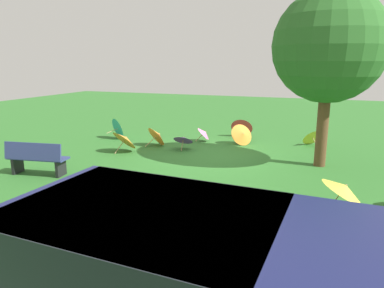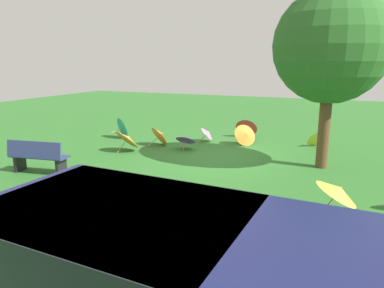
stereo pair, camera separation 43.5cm
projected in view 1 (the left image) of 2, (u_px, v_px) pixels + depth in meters
The scene contains 13 objects.
ground at pixel (216, 156), 11.28m from camera, with size 40.00×40.00×0.00m, color #2D6B28.
van_dark at pixel (217, 281), 3.33m from camera, with size 4.69×2.31×1.53m.
park_bench at pixel (36, 158), 9.28m from camera, with size 1.66×0.72×0.90m.
shade_tree at pixel (329, 47), 9.50m from camera, with size 3.04×3.04×4.84m.
parasol_orange_0 at pixel (125, 139), 11.70m from camera, with size 1.15×1.09×0.80m.
parasol_orange_1 at pixel (158, 135), 12.63m from camera, with size 0.99×0.95×0.75m.
parasol_yellow_0 at pixel (344, 189), 6.86m from camera, with size 0.96×0.98×0.81m.
parasol_pink_1 at pixel (204, 133), 13.26m from camera, with size 0.65×0.69×0.58m.
parasol_teal_0 at pixel (119, 128), 13.79m from camera, with size 0.89×0.83×0.83m.
parasol_yellow_1 at pixel (312, 136), 12.67m from camera, with size 0.94×0.91×0.66m.
parasol_purple_1 at pixel (183, 139), 12.04m from camera, with size 0.69×0.65×0.60m.
parasol_orange_2 at pixel (242, 134), 12.76m from camera, with size 0.95×0.95×0.77m.
parasol_red_3 at pixel (242, 126), 14.23m from camera, with size 0.89×0.82×0.79m.
Camera 1 is at (-3.14, 10.47, 2.91)m, focal length 33.35 mm.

